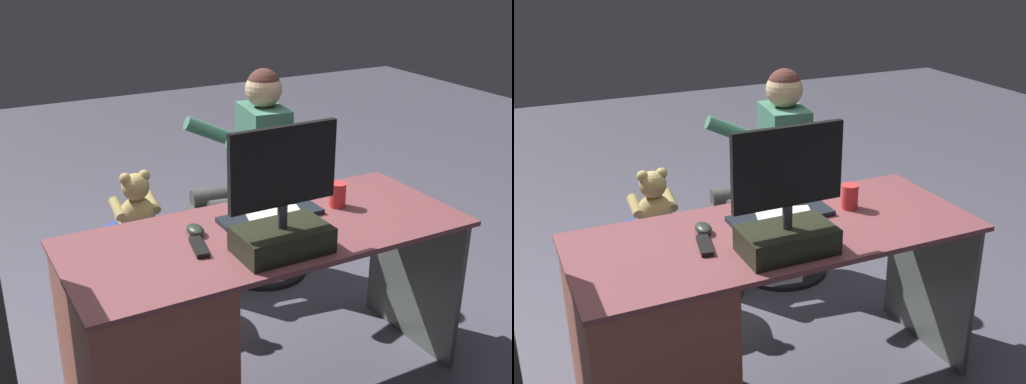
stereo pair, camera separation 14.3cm
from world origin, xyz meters
TOP-DOWN VIEW (x-y plane):
  - ground_plane at (0.00, 0.00)m, footprint 10.00×10.00m
  - desk at (0.42, 0.39)m, footprint 1.55×0.65m
  - monitor at (0.04, 0.57)m, footprint 0.41×0.20m
  - keyboard at (-0.06, 0.30)m, footprint 0.42×0.14m
  - computer_mouse at (0.26, 0.29)m, footprint 0.06×0.10m
  - cup at (-0.36, 0.32)m, footprint 0.07×0.07m
  - tv_remote at (0.29, 0.41)m, footprint 0.07×0.16m
  - notebook_binder at (-0.05, 0.39)m, footprint 0.29×0.35m
  - office_chair_teddy at (0.27, -0.38)m, footprint 0.49×0.49m
  - teddy_bear at (0.27, -0.40)m, footprint 0.22×0.22m
  - visitor_chair at (-0.46, -0.49)m, footprint 0.50×0.50m
  - person at (-0.38, -0.48)m, footprint 0.55×0.52m

SIDE VIEW (x-z plane):
  - ground_plane at x=0.00m, z-range 0.00..0.00m
  - visitor_chair at x=-0.46m, z-range 0.02..0.46m
  - office_chair_teddy at x=0.27m, z-range 0.03..0.47m
  - desk at x=0.42m, z-range 0.02..0.73m
  - teddy_bear at x=0.27m, z-range 0.42..0.73m
  - person at x=-0.38m, z-range 0.10..1.24m
  - tv_remote at x=0.29m, z-range 0.71..0.73m
  - keyboard at x=-0.06m, z-range 0.71..0.73m
  - notebook_binder at x=-0.05m, z-range 0.71..0.74m
  - computer_mouse at x=0.26m, z-range 0.71..0.75m
  - cup at x=-0.36m, z-range 0.71..0.81m
  - monitor at x=0.04m, z-range 0.62..1.08m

